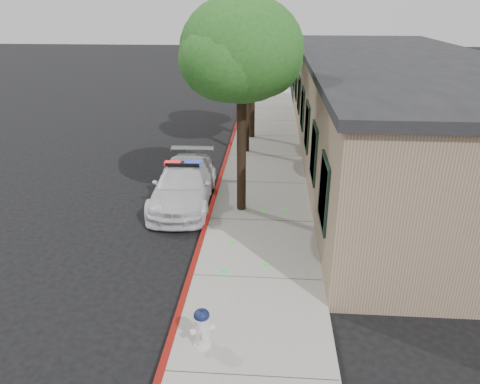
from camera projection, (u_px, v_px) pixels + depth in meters
name	position (u px, v px, depth m)	size (l,w,h in m)	color
ground	(188.00, 280.00, 10.70)	(120.00, 120.00, 0.00)	black
sidewalk	(259.00, 222.00, 13.31)	(3.20, 60.00, 0.15)	#9C998E
red_curb	(208.00, 220.00, 13.41)	(0.14, 60.00, 0.16)	maroon
clapboard_building	(394.00, 111.00, 17.66)	(7.30, 20.89, 4.24)	tan
police_car	(184.00, 184.00, 14.52)	(1.96, 4.55, 1.42)	silver
fire_hydrant	(202.00, 328.00, 8.29)	(0.47, 0.42, 0.83)	silver
street_tree_near	(242.00, 55.00, 12.17)	(3.40, 3.45, 6.21)	black
street_tree_mid	(247.00, 49.00, 17.74)	(2.92, 3.05, 5.57)	black
street_tree_far	(254.00, 42.00, 19.64)	(3.08, 3.13, 5.74)	black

